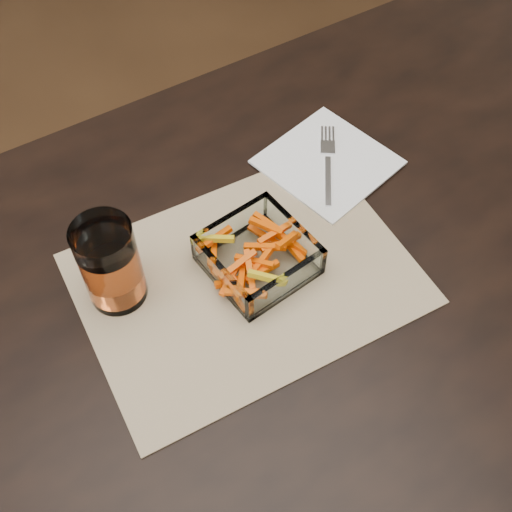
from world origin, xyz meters
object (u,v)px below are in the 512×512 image
object	(u,v)px
glass_bowl	(258,257)
fork	(328,162)
tumbler	(111,266)
dining_table	(281,317)

from	to	relation	value
glass_bowl	fork	size ratio (longest dim) A/B	0.99
glass_bowl	tumbler	xyz separation A→B (m)	(-0.19, 0.06, 0.04)
dining_table	tumbler	distance (m)	0.27
glass_bowl	fork	world-z (taller)	glass_bowl
dining_table	glass_bowl	bearing A→B (deg)	106.09
glass_bowl	tumbler	size ratio (longest dim) A/B	1.07
dining_table	fork	distance (m)	0.26
dining_table	fork	world-z (taller)	fork
dining_table	glass_bowl	xyz separation A→B (m)	(-0.01, 0.04, 0.11)
tumbler	fork	size ratio (longest dim) A/B	0.92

